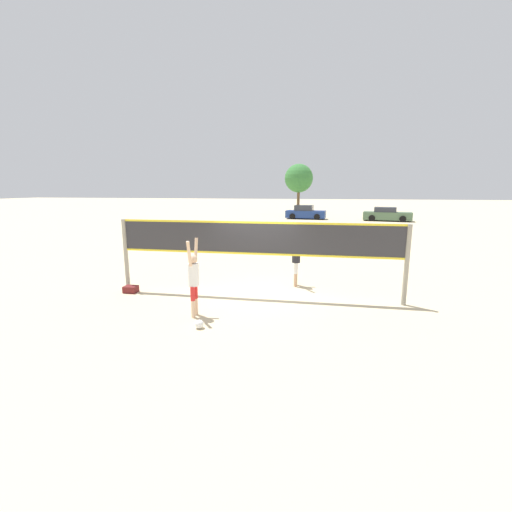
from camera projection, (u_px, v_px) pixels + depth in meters
The scene contains 9 objects.
ground_plane at pixel (256, 296), 10.68m from camera, with size 200.00×200.00×0.00m, color beige.
volleyball_net at pixel (256, 244), 10.36m from camera, with size 8.82×0.13×2.34m.
player_spiker at pixel (194, 277), 8.83m from camera, with size 0.28×0.69×2.05m.
player_blocker at pixel (296, 256), 11.64m from camera, with size 0.28×0.69×2.03m.
volleyball at pixel (199, 324), 8.22m from camera, with size 0.21×0.21×0.21m.
gear_bag at pixel (131, 289), 11.07m from camera, with size 0.42×0.32×0.21m.
parked_car_near at pixel (305, 213), 37.62m from camera, with size 4.44×2.23×1.51m.
parked_car_mid at pixel (387, 215), 35.27m from camera, with size 4.97×2.63×1.42m.
tree_left_cluster at pixel (299, 178), 41.90m from camera, with size 3.45×3.45×6.26m.
Camera 1 is at (1.84, -10.06, 3.31)m, focal length 24.00 mm.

